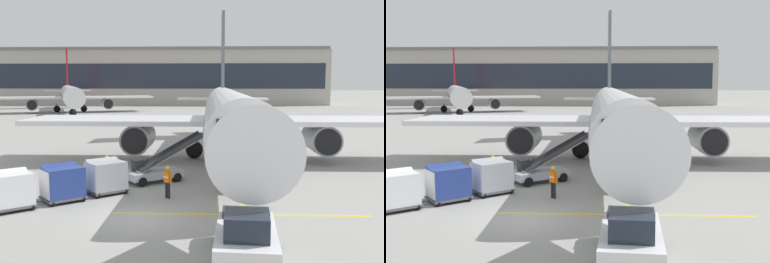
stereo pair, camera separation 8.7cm
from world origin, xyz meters
TOP-DOWN VIEW (x-y plane):
  - ground_plane at (0.00, 0.00)m, footprint 600.00×600.00m
  - parked_airplane at (4.67, 15.46)m, footprint 31.12×40.62m
  - belt_loader at (0.04, 7.66)m, footprint 5.07×4.14m
  - baggage_cart_lead at (-2.46, 4.53)m, footprint 2.61×2.51m
  - baggage_cart_second at (-4.31, 2.84)m, footprint 2.61×2.51m
  - baggage_cart_third at (-6.29, 1.18)m, footprint 2.61×2.51m
  - pushback_tug at (4.55, -4.40)m, footprint 2.39×4.53m
  - ground_crew_by_loader at (1.04, 3.65)m, footprint 0.45×0.43m
  - ground_crew_by_carts at (-2.90, 6.71)m, footprint 0.51×0.40m
  - safety_cone_engine_keepout at (-2.70, 10.36)m, footprint 0.69×0.69m
  - apron_guidance_line_lead_in at (4.90, 14.72)m, footprint 0.20×110.00m
  - apron_guidance_line_stop_bar at (4.68, 0.82)m, footprint 12.00×0.20m
  - terminal_building at (-14.96, 105.29)m, footprint 97.31×16.06m
  - distant_airplane at (-24.80, 69.29)m, footprint 32.70×40.36m

SIDE VIEW (x-z plane):
  - ground_plane at x=0.00m, z-range 0.00..0.00m
  - apron_guidance_line_lead_in at x=4.90m, z-range 0.00..0.01m
  - apron_guidance_line_stop_bar at x=4.68m, z-range 0.00..0.01m
  - safety_cone_engine_keepout at x=-2.70m, z-range -0.01..0.77m
  - pushback_tug at x=4.55m, z-range -0.09..1.74m
  - belt_loader at x=0.04m, z-range -0.61..2.31m
  - ground_crew_by_loader at x=1.04m, z-range 0.13..1.87m
  - ground_crew_by_carts at x=-2.90m, z-range 0.13..1.87m
  - baggage_cart_lead at x=-2.46m, z-range 0.04..1.96m
  - baggage_cart_second at x=-4.31m, z-range 0.04..1.96m
  - baggage_cart_third at x=-6.29m, z-range 0.04..1.96m
  - distant_airplane at x=-24.80m, z-range -3.57..10.42m
  - parked_airplane at x=4.67m, z-range -3.31..10.42m
  - terminal_building at x=-14.96m, z-range -0.05..15.00m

